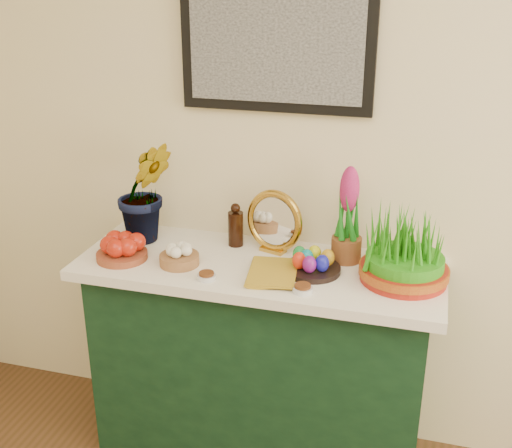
{
  "coord_description": "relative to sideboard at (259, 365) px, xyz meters",
  "views": [
    {
      "loc": [
        0.12,
        -0.14,
        1.95
      ],
      "look_at": [
        -0.47,
        1.95,
        1.07
      ],
      "focal_mm": 45.0,
      "sensor_mm": 36.0,
      "label": 1
    }
  ],
  "objects": [
    {
      "name": "wheatgrass_sabzeh",
      "position": [
        0.54,
        -0.0,
        0.58
      ],
      "size": [
        0.32,
        0.32,
        0.26
      ],
      "color": "#9C1D11",
      "rests_on": "tablecloth"
    },
    {
      "name": "hyacinth_green",
      "position": [
        -0.51,
        0.09,
        0.74
      ],
      "size": [
        0.36,
        0.35,
        0.56
      ],
      "primitive_type": "imported",
      "rotation": [
        0.0,
        0.0,
        0.6
      ],
      "color": "#1B7C1C",
      "rests_on": "tablecloth"
    },
    {
      "name": "apple_bowl",
      "position": [
        -0.52,
        -0.11,
        0.51
      ],
      "size": [
        0.26,
        0.26,
        0.1
      ],
      "color": "brown",
      "rests_on": "tablecloth"
    },
    {
      "name": "hyacinth_pink",
      "position": [
        0.31,
        0.11,
        0.64
      ],
      "size": [
        0.12,
        0.12,
        0.38
      ],
      "color": "brown",
      "rests_on": "tablecloth"
    },
    {
      "name": "garlic_basket",
      "position": [
        -0.29,
        -0.1,
        0.5
      ],
      "size": [
        0.18,
        0.18,
        0.08
      ],
      "color": "#97693D",
      "rests_on": "tablecloth"
    },
    {
      "name": "vinegar_cruet",
      "position": [
        -0.14,
        0.14,
        0.54
      ],
      "size": [
        0.06,
        0.06,
        0.18
      ],
      "color": "black",
      "rests_on": "tablecloth"
    },
    {
      "name": "book",
      "position": [
        -0.01,
        -0.11,
        0.48
      ],
      "size": [
        0.19,
        0.25,
        0.03
      ],
      "primitive_type": "imported",
      "rotation": [
        0.0,
        0.0,
        0.14
      ],
      "color": "#B38D21",
      "rests_on": "tablecloth"
    },
    {
      "name": "sideboard",
      "position": [
        0.0,
        0.0,
        0.0
      ],
      "size": [
        1.3,
        0.45,
        0.85
      ],
      "primitive_type": "cube",
      "color": "#13351C",
      "rests_on": "ground"
    },
    {
      "name": "spice_dish_left",
      "position": [
        -0.15,
        -0.19,
        0.48
      ],
      "size": [
        0.07,
        0.07,
        0.03
      ],
      "color": "silver",
      "rests_on": "tablecloth"
    },
    {
      "name": "spice_dish_right",
      "position": [
        0.21,
        -0.19,
        0.48
      ],
      "size": [
        0.07,
        0.07,
        0.03
      ],
      "color": "silver",
      "rests_on": "tablecloth"
    },
    {
      "name": "egg_plate",
      "position": [
        0.21,
        -0.02,
        0.5
      ],
      "size": [
        0.22,
        0.22,
        0.09
      ],
      "color": "black",
      "rests_on": "tablecloth"
    },
    {
      "name": "tablecloth",
      "position": [
        -0.0,
        0.0,
        0.45
      ],
      "size": [
        1.4,
        0.55,
        0.04
      ],
      "primitive_type": "cube",
      "color": "white",
      "rests_on": "sideboard"
    },
    {
      "name": "mirror",
      "position": [
        0.02,
        0.13,
        0.59
      ],
      "size": [
        0.26,
        0.13,
        0.25
      ],
      "color": "gold",
      "rests_on": "tablecloth"
    }
  ]
}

